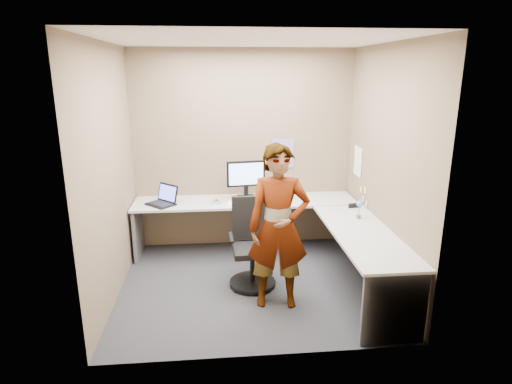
{
  "coord_description": "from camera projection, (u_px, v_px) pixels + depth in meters",
  "views": [
    {
      "loc": [
        -0.38,
        -4.49,
        2.4
      ],
      "look_at": [
        0.07,
        0.25,
        1.05
      ],
      "focal_mm": 30.0,
      "sensor_mm": 36.0,
      "label": 1
    }
  ],
  "objects": [
    {
      "name": "origami",
      "position": [
        230.0,
        201.0,
        5.58
      ],
      "size": [
        0.1,
        0.1,
        0.06
      ],
      "primitive_type": "cone",
      "color": "white",
      "rests_on": "desk"
    },
    {
      "name": "office_chair",
      "position": [
        252.0,
        251.0,
        4.92
      ],
      "size": [
        0.53,
        0.53,
        1.0
      ],
      "rotation": [
        0.0,
        0.0,
        0.04
      ],
      "color": "black",
      "rests_on": "ground"
    },
    {
      "name": "wall_back",
      "position": [
        243.0,
        150.0,
        5.87
      ],
      "size": [
        3.0,
        0.0,
        3.0
      ],
      "primitive_type": "plane",
      "rotation": [
        1.57,
        0.0,
        0.0
      ],
      "color": "brown",
      "rests_on": "ground"
    },
    {
      "name": "trackball_mouse",
      "position": [
        217.0,
        202.0,
        5.58
      ],
      "size": [
        0.12,
        0.08,
        0.07
      ],
      "color": "#B7B7BC",
      "rests_on": "desk"
    },
    {
      "name": "sticky_note_b",
      "position": [
        363.0,
        199.0,
        5.48
      ],
      "size": [
        0.01,
        0.07,
        0.07
      ],
      "primitive_type": "cube",
      "color": "pink",
      "rests_on": "wall_right"
    },
    {
      "name": "monitor",
      "position": [
        246.0,
        176.0,
        5.6
      ],
      "size": [
        0.51,
        0.17,
        0.48
      ],
      "rotation": [
        0.0,
        0.0,
        0.13
      ],
      "color": "black",
      "rests_on": "paper_ream"
    },
    {
      "name": "calendar_purple",
      "position": [
        283.0,
        153.0,
        5.92
      ],
      "size": [
        0.3,
        0.01,
        0.4
      ],
      "primitive_type": "cube",
      "color": "#846BB7",
      "rests_on": "wall_back"
    },
    {
      "name": "person",
      "position": [
        278.0,
        227.0,
        4.36
      ],
      "size": [
        0.66,
        0.47,
        1.72
      ],
      "primitive_type": "imported",
      "rotation": [
        0.0,
        0.0,
        -0.09
      ],
      "color": "#999399",
      "rests_on": "ground"
    },
    {
      "name": "ground",
      "position": [
        252.0,
        284.0,
        4.99
      ],
      "size": [
        3.0,
        3.0,
        0.0
      ],
      "primitive_type": "plane",
      "color": "#222327",
      "rests_on": "ground"
    },
    {
      "name": "calendar_white",
      "position": [
        358.0,
        161.0,
        5.65
      ],
      "size": [
        0.01,
        0.28,
        0.38
      ],
      "primitive_type": "cube",
      "color": "white",
      "rests_on": "wall_right"
    },
    {
      "name": "paper_ream",
      "position": [
        246.0,
        199.0,
        5.67
      ],
      "size": [
        0.34,
        0.27,
        0.06
      ],
      "primitive_type": "cube",
      "rotation": [
        0.0,
        0.0,
        0.13
      ],
      "color": "red",
      "rests_on": "desk"
    },
    {
      "name": "sticky_note_d",
      "position": [
        361.0,
        189.0,
        5.55
      ],
      "size": [
        0.01,
        0.07,
        0.07
      ],
      "primitive_type": "cube",
      "color": "#F2E059",
      "rests_on": "wall_right"
    },
    {
      "name": "ceiling",
      "position": [
        251.0,
        40.0,
        4.26
      ],
      "size": [
        3.0,
        3.0,
        0.0
      ],
      "primitive_type": "plane",
      "rotation": [
        3.14,
        0.0,
        0.0
      ],
      "color": "white",
      "rests_on": "wall_back"
    },
    {
      "name": "sticky_note_a",
      "position": [
        365.0,
        190.0,
        5.4
      ],
      "size": [
        0.01,
        0.07,
        0.07
      ],
      "primitive_type": "cube",
      "color": "#F2E059",
      "rests_on": "wall_right"
    },
    {
      "name": "laptop",
      "position": [
        164.0,
        199.0,
        5.55
      ],
      "size": [
        0.46,
        0.45,
        0.25
      ],
      "rotation": [
        0.0,
        0.0,
        -0.78
      ],
      "color": "black",
      "rests_on": "desk"
    },
    {
      "name": "sticky_note_c",
      "position": [
        366.0,
        203.0,
        5.37
      ],
      "size": [
        0.01,
        0.07,
        0.07
      ],
      "primitive_type": "cube",
      "color": "pink",
      "rests_on": "wall_right"
    },
    {
      "name": "desk",
      "position": [
        284.0,
        224.0,
        5.24
      ],
      "size": [
        2.98,
        2.58,
        0.73
      ],
      "color": "silver",
      "rests_on": "ground"
    },
    {
      "name": "stapler",
      "position": [
        354.0,
        205.0,
        5.42
      ],
      "size": [
        0.15,
        0.07,
        0.05
      ],
      "primitive_type": "cube",
      "rotation": [
        0.0,
        0.0,
        0.18
      ],
      "color": "black",
      "rests_on": "desk"
    },
    {
      "name": "flower",
      "position": [
        359.0,
        207.0,
        4.99
      ],
      "size": [
        0.07,
        0.07,
        0.22
      ],
      "color": "brown",
      "rests_on": "desk"
    },
    {
      "name": "wall_right",
      "position": [
        385.0,
        169.0,
        4.76
      ],
      "size": [
        0.0,
        2.7,
        2.7
      ],
      "primitive_type": "plane",
      "rotation": [
        1.57,
        0.0,
        -1.57
      ],
      "color": "brown",
      "rests_on": "ground"
    },
    {
      "name": "wall_left",
      "position": [
        109.0,
        175.0,
        4.49
      ],
      "size": [
        0.0,
        2.7,
        2.7
      ],
      "primitive_type": "plane",
      "rotation": [
        1.57,
        0.0,
        1.57
      ],
      "color": "brown",
      "rests_on": "ground"
    }
  ]
}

